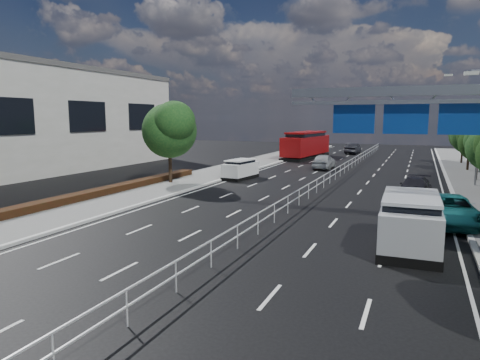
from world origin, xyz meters
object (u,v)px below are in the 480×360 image
at_px(silver_minivan, 410,222).
at_px(parked_car_teal, 450,210).
at_px(near_car_silver, 324,161).
at_px(overhead_gantry, 423,113).
at_px(red_bus, 306,144).
at_px(white_minivan, 240,169).
at_px(parked_car_dark, 415,187).
at_px(near_car_dark, 353,149).

height_order(silver_minivan, parked_car_teal, silver_minivan).
height_order(near_car_silver, silver_minivan, silver_minivan).
xyz_separation_m(overhead_gantry, parked_car_teal, (1.56, 1.95, -4.87)).
bearing_deg(near_car_silver, overhead_gantry, 111.92).
relative_size(red_bus, parked_car_teal, 2.28).
bearing_deg(red_bus, silver_minivan, -63.96).
xyz_separation_m(white_minivan, near_car_silver, (5.26, 10.39, -0.05)).
relative_size(white_minivan, parked_car_dark, 0.93).
relative_size(silver_minivan, parked_car_dark, 1.22).
height_order(near_car_silver, parked_car_dark, near_car_silver).
xyz_separation_m(silver_minivan, parked_car_teal, (1.80, 5.05, -0.36)).
relative_size(white_minivan, silver_minivan, 0.76).
bearing_deg(red_bus, near_car_silver, -61.11).
distance_m(overhead_gantry, near_car_silver, 25.61).
bearing_deg(white_minivan, parked_car_dark, -5.94).
height_order(overhead_gantry, parked_car_dark, overhead_gantry).
height_order(overhead_gantry, parked_car_teal, overhead_gantry).
distance_m(near_car_silver, silver_minivan, 27.98).
bearing_deg(red_bus, near_car_dark, 69.50).
distance_m(white_minivan, parked_car_teal, 19.59).
height_order(overhead_gantry, near_car_dark, overhead_gantry).
bearing_deg(white_minivan, silver_minivan, -41.56).
bearing_deg(parked_car_dark, parked_car_teal, -69.48).
height_order(white_minivan, parked_car_teal, white_minivan).
height_order(overhead_gantry, silver_minivan, overhead_gantry).
height_order(silver_minivan, parked_car_dark, silver_minivan).
distance_m(red_bus, near_car_silver, 12.38).
bearing_deg(parked_car_dark, near_car_silver, 131.51).
distance_m(white_minivan, parked_car_dark, 14.76).
height_order(white_minivan, parked_car_dark, white_minivan).
distance_m(white_minivan, near_car_dark, 31.85).
height_order(near_car_dark, parked_car_dark, near_car_dark).
relative_size(overhead_gantry, silver_minivan, 1.88).
bearing_deg(parked_car_dark, silver_minivan, -82.45).
bearing_deg(parked_car_teal, overhead_gantry, -135.30).
bearing_deg(overhead_gantry, parked_car_dark, 91.41).
bearing_deg(parked_car_teal, red_bus, 109.16).
bearing_deg(silver_minivan, parked_car_teal, 68.91).
height_order(overhead_gantry, white_minivan, overhead_gantry).
relative_size(near_car_dark, parked_car_dark, 1.06).
xyz_separation_m(silver_minivan, parked_car_dark, (0.00, 12.87, -0.45)).
xyz_separation_m(red_bus, parked_car_teal, (15.80, -32.73, -1.11)).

